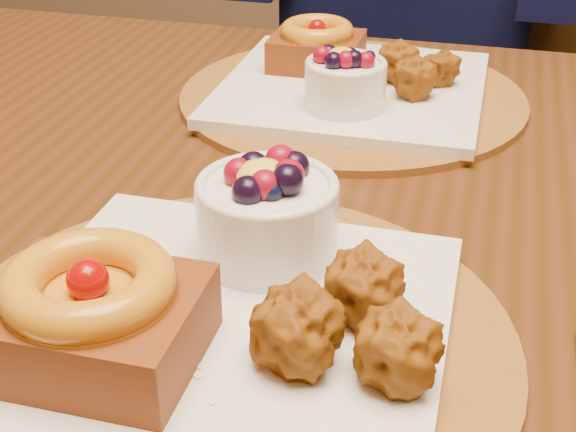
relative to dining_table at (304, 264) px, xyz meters
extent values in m
cube|color=#3E230B|center=(0.00, 0.00, 0.06)|extent=(1.60, 0.90, 0.04)
cylinder|color=brown|center=(0.00, -0.22, 0.08)|extent=(0.38, 0.38, 0.01)
cube|color=white|center=(0.00, -0.22, 0.09)|extent=(0.28, 0.28, 0.01)
cube|color=#4C1907|center=(-0.06, -0.27, 0.12)|extent=(0.12, 0.10, 0.04)
torus|color=#B46B0B|center=(-0.06, -0.27, 0.15)|extent=(0.10, 0.10, 0.02)
sphere|color=#8D0402|center=(-0.06, -0.27, 0.15)|extent=(0.02, 0.02, 0.02)
sphere|color=#894C0A|center=(0.08, -0.19, 0.12)|extent=(0.05, 0.05, 0.05)
sphere|color=#894C0A|center=(0.05, -0.25, 0.12)|extent=(0.05, 0.05, 0.05)
sphere|color=#894C0A|center=(0.11, -0.25, 0.12)|extent=(0.05, 0.05, 0.05)
cylinder|color=white|center=(0.01, -0.14, 0.13)|extent=(0.10, 0.10, 0.06)
torus|color=white|center=(0.01, -0.14, 0.15)|extent=(0.10, 0.10, 0.01)
ellipsoid|color=yellow|center=(0.00, -0.14, 0.16)|extent=(0.04, 0.04, 0.02)
cylinder|color=brown|center=(0.00, 0.22, 0.08)|extent=(0.38, 0.38, 0.01)
cube|color=white|center=(0.00, 0.22, 0.09)|extent=(0.28, 0.28, 0.01)
cube|color=#4C1907|center=(-0.05, 0.26, 0.12)|extent=(0.10, 0.08, 0.04)
torus|color=#B46B0B|center=(-0.05, 0.26, 0.14)|extent=(0.08, 0.08, 0.02)
sphere|color=#8D0402|center=(-0.05, 0.26, 0.14)|extent=(0.02, 0.02, 0.02)
sphere|color=#894C0A|center=(0.07, 0.20, 0.12)|extent=(0.04, 0.04, 0.04)
sphere|color=#894C0A|center=(0.04, 0.24, 0.12)|extent=(0.04, 0.04, 0.04)
sphere|color=#894C0A|center=(0.09, 0.24, 0.12)|extent=(0.04, 0.04, 0.04)
cylinder|color=white|center=(0.00, 0.15, 0.12)|extent=(0.08, 0.08, 0.05)
torus|color=white|center=(0.00, 0.15, 0.14)|extent=(0.08, 0.08, 0.01)
ellipsoid|color=yellow|center=(0.00, 0.15, 0.15)|extent=(0.03, 0.03, 0.02)
cube|color=black|center=(0.24, 0.65, -0.24)|extent=(0.49, 0.49, 0.04)
cylinder|color=black|center=(0.09, 0.44, -0.47)|extent=(0.04, 0.04, 0.42)
cylinder|color=black|center=(0.03, 0.80, -0.47)|extent=(0.04, 0.04, 0.42)
cube|color=black|center=(0.21, 0.84, -0.01)|extent=(0.43, 0.10, 0.45)
camera|label=1|loc=(0.14, -0.60, 0.41)|focal=50.00mm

